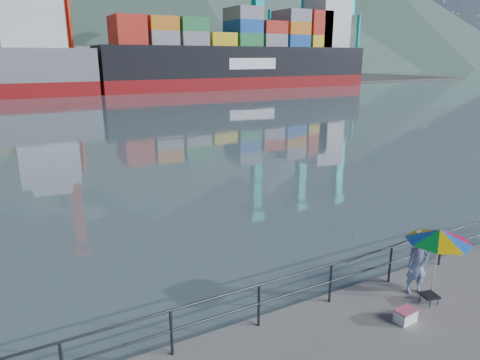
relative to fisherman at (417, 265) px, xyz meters
name	(u,v)px	position (x,y,z in m)	size (l,w,h in m)	color
harbor_water	(23,78)	(-3.15, 128.99, -0.75)	(500.00, 280.00, 0.00)	slate
far_dock	(83,85)	(6.85, 91.99, -0.75)	(200.00, 40.00, 0.40)	#514F4C
guardrail	(296,293)	(-3.15, 0.69, -0.23)	(22.00, 0.06, 1.03)	#2D3033
port_cranes	(188,6)	(27.85, 82.99, 15.25)	(116.00, 28.00, 38.40)	red
container_stacks	(179,68)	(29.16, 92.61, 2.45)	(58.00, 5.40, 7.80)	orange
fisherman	(417,265)	(0.00, 0.00, 0.00)	(0.55, 0.36, 1.50)	#25559D
beach_umbrella	(439,236)	(0.11, -0.41, 0.93)	(1.72, 1.72, 1.84)	white
folding_stool	(429,299)	(-0.10, -0.51, -0.62)	(0.44, 0.44, 0.24)	black
cooler_bag	(405,316)	(-1.19, -0.75, -0.62)	(0.46, 0.31, 0.27)	white
fishing_rod	(375,282)	(-0.46, 0.84, -0.75)	(0.02, 0.02, 2.08)	black
container_ship	(248,56)	(35.16, 70.06, 5.13)	(55.12, 9.19, 18.10)	maroon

